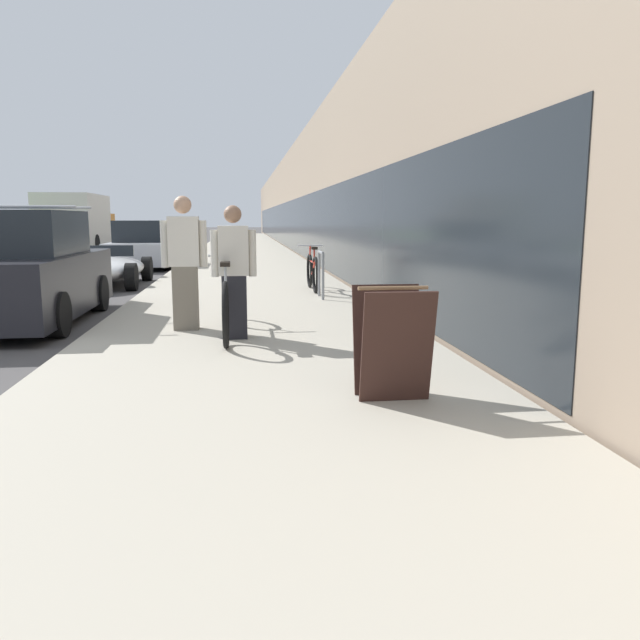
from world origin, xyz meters
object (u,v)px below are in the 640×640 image
Objects in this scene: person_rider at (234,272)px; vintage_roadster_curbside at (104,269)px; person_bystander at (185,263)px; parked_sedan_curbside at (25,273)px; tandem_bicycle at (227,302)px; sandwich_board_sign at (392,342)px; parked_sedan_far at (145,246)px; cruiser_bike_nearest at (312,272)px; moving_truck at (77,223)px; bike_rack_hoop at (321,270)px.

person_rider is 8.02m from vintage_roadster_curbside.
person_bystander is 0.43× the size of parked_sedan_curbside.
tandem_bicycle is 3.30m from sandwich_board_sign.
parked_sedan_far reaches higher than tandem_bicycle.
vintage_roadster_curbside is at bearing 151.58° from cruiser_bike_nearest.
moving_truck is (-7.47, 23.08, 0.44)m from person_rider.
vintage_roadster_curbside is at bearing -74.27° from moving_truck.
tandem_bicycle is 0.65× the size of parked_sedan_curbside.
tandem_bicycle is at bearing -77.38° from parked_sedan_far.
sandwich_board_sign is at bearing -66.82° from vintage_roadster_curbside.
moving_truck reaches higher than sandwich_board_sign.
sandwich_board_sign is at bearing -48.00° from parked_sedan_curbside.
parked_sedan_curbside is 5.32m from vintage_roadster_curbside.
person_bystander is at bearing 119.26° from sandwich_board_sign.
person_bystander reaches higher than tandem_bicycle.
sandwich_board_sign is at bearing -75.02° from parked_sedan_far.
vintage_roadster_curbside is (-4.55, 2.46, -0.10)m from cruiser_bike_nearest.
parked_sedan_far is 0.69× the size of moving_truck.
sandwich_board_sign is 10.98m from vintage_roadster_curbside.
sandwich_board_sign is (1.90, -3.39, -0.41)m from person_bystander.
cruiser_bike_nearest is at bearing 73.12° from person_rider.
tandem_bicycle is at bearing -31.01° from parked_sedan_curbside.
bike_rack_hoop is 0.21× the size of parked_sedan_curbside.
person_rider reaches higher than vintage_roadster_curbside.
tandem_bicycle is 1.51× the size of person_bystander.
parked_sedan_curbside is at bearing 148.99° from tandem_bicycle.
person_bystander is 3.72m from bike_rack_hoop.
parked_sedan_far is at bearing 88.67° from vintage_roadster_curbside.
vintage_roadster_curbside is 16.32m from moving_truck.
vintage_roadster_curbside is at bearing 113.18° from sandwich_board_sign.
tandem_bicycle is 4.88m from cruiser_bike_nearest.
bike_rack_hoop is 4.84m from parked_sedan_curbside.
parked_sedan_far is at bearing 115.62° from bike_rack_hoop.
tandem_bicycle is at bearing -72.04° from moving_truck.
vintage_roadster_curbside is 0.63× the size of moving_truck.
parked_sedan_far is (-4.42, 8.03, 0.18)m from cruiser_bike_nearest.
tandem_bicycle is at bearing 114.30° from sandwich_board_sign.
person_bystander is 0.43× the size of vintage_roadster_curbside.
person_bystander is at bearing -73.01° from moving_truck.
bike_rack_hoop is (1.61, 3.39, 0.11)m from tandem_bicycle.
moving_truck is (-7.38, 22.76, 0.83)m from tandem_bicycle.
moving_truck is at bearing 108.72° from sandwich_board_sign.
moving_truck reaches higher than person_bystander.
person_rider is 0.39× the size of parked_sedan_curbside.
parked_sedan_curbside is at bearing -147.94° from cruiser_bike_nearest.
tandem_bicycle is 0.52m from person_rider.
cruiser_bike_nearest is 0.43× the size of parked_sedan_curbside.
parked_sedan_far is at bearing -65.80° from moving_truck.
parked_sedan_curbside is at bearing -89.88° from vintage_roadster_curbside.
parked_sedan_far is 11.11m from moving_truck.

